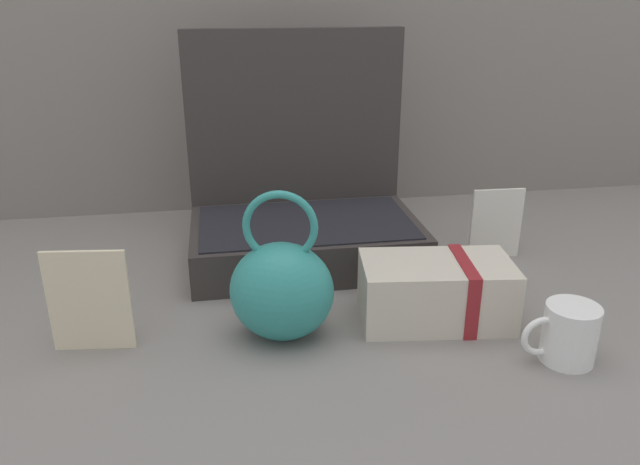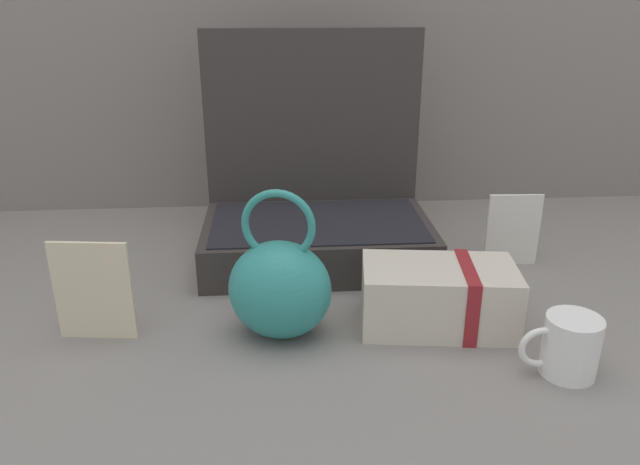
% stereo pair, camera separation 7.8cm
% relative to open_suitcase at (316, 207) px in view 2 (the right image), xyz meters
% --- Properties ---
extents(ground_plane, '(6.00, 6.00, 0.00)m').
position_rel_open_suitcase_xyz_m(ground_plane, '(-0.03, -0.26, -0.10)').
color(ground_plane, slate).
extents(open_suitcase, '(0.43, 0.28, 0.42)m').
position_rel_open_suitcase_xyz_m(open_suitcase, '(0.00, 0.00, 0.00)').
color(open_suitcase, '#332D2B').
rests_on(open_suitcase, ground_plane).
extents(teal_pouch_handbag, '(0.18, 0.15, 0.23)m').
position_rel_open_suitcase_xyz_m(teal_pouch_handbag, '(-0.07, -0.31, -0.02)').
color(teal_pouch_handbag, teal).
rests_on(teal_pouch_handbag, ground_plane).
extents(cream_toiletry_bag, '(0.24, 0.15, 0.10)m').
position_rel_open_suitcase_xyz_m(cream_toiletry_bag, '(0.17, -0.30, -0.05)').
color(cream_toiletry_bag, beige).
rests_on(cream_toiletry_bag, ground_plane).
extents(coffee_mug, '(0.11, 0.07, 0.09)m').
position_rel_open_suitcase_xyz_m(coffee_mug, '(0.31, -0.44, -0.05)').
color(coffee_mug, white).
rests_on(coffee_mug, ground_plane).
extents(info_card_left, '(0.12, 0.02, 0.15)m').
position_rel_open_suitcase_xyz_m(info_card_left, '(-0.35, -0.29, -0.02)').
color(info_card_left, beige).
rests_on(info_card_left, ground_plane).
extents(poster_card_right, '(0.10, 0.01, 0.14)m').
position_rel_open_suitcase_xyz_m(poster_card_right, '(0.36, -0.08, -0.03)').
color(poster_card_right, silver).
rests_on(poster_card_right, ground_plane).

